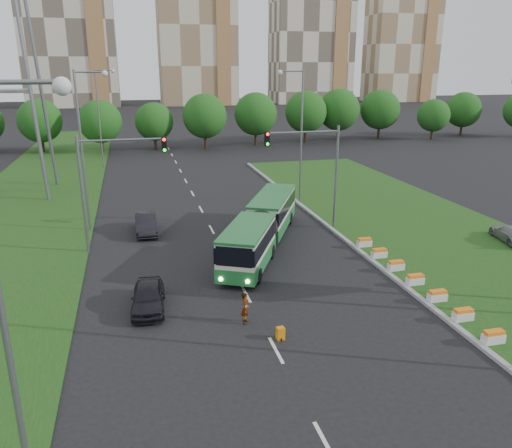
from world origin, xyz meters
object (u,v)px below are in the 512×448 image
object	(u,v)px
traffic_mast_left	(106,175)
articulated_bus	(258,226)
traffic_mast_median	(317,162)
car_left_near	(148,297)
pedestrian	(245,308)
car_median	(512,233)
shopping_trolley	(280,333)
car_left_far	(146,224)

from	to	relation	value
traffic_mast_left	articulated_bus	world-z (taller)	traffic_mast_left
traffic_mast_median	traffic_mast_left	size ratio (longest dim) A/B	1.00
car_left_near	pedestrian	distance (m)	5.31
car_left_near	car_median	distance (m)	26.12
traffic_mast_left	shopping_trolley	xyz separation A→B (m)	(7.84, -14.14, -5.05)
car_median	pedestrian	distance (m)	22.27
traffic_mast_median	car_left_near	xyz separation A→B (m)	(-13.13, -10.53, -4.65)
pedestrian	traffic_mast_left	bearing A→B (deg)	51.99
car_median	shopping_trolley	distance (m)	21.81
traffic_mast_median	articulated_bus	bearing A→B (deg)	-153.14
traffic_mast_left	car_median	bearing A→B (deg)	-10.97
traffic_mast_left	pedestrian	bearing A→B (deg)	-61.59
car_median	shopping_trolley	world-z (taller)	car_median
traffic_mast_left	shopping_trolley	distance (m)	16.94
car_left_near	car_left_far	xyz separation A→B (m)	(0.37, 12.94, 0.03)
traffic_mast_median	car_left_near	bearing A→B (deg)	-141.27
traffic_mast_median	car_left_far	size ratio (longest dim) A/B	1.79
traffic_mast_median	pedestrian	world-z (taller)	traffic_mast_median
traffic_mast_left	shopping_trolley	world-z (taller)	traffic_mast_left
traffic_mast_median	shopping_trolley	bearing A→B (deg)	-115.79
traffic_mast_left	car_left_near	size ratio (longest dim) A/B	1.94
traffic_mast_left	articulated_bus	bearing A→B (deg)	-9.48
articulated_bus	car_left_far	world-z (taller)	articulated_bus
traffic_mast_median	traffic_mast_left	xyz separation A→B (m)	(-15.16, -1.00, 0.00)
traffic_mast_left	car_left_far	size ratio (longest dim) A/B	1.79
car_left_near	car_left_far	bearing A→B (deg)	92.94
traffic_mast_left	car_left_near	distance (m)	10.80
articulated_bus	pedestrian	size ratio (longest dim) A/B	9.40
articulated_bus	pedestrian	xyz separation A→B (m)	(-3.31, -10.56, -0.72)
car_left_near	pedestrian	world-z (taller)	pedestrian
shopping_trolley	car_left_near	bearing A→B (deg)	134.12
articulated_bus	shopping_trolley	xyz separation A→B (m)	(-2.07, -12.48, -1.23)
traffic_mast_median	articulated_bus	distance (m)	7.01
shopping_trolley	articulated_bus	bearing A→B (deg)	73.07
car_left_near	shopping_trolley	bearing A→B (deg)	-33.79
pedestrian	shopping_trolley	distance (m)	2.34
traffic_mast_left	car_left_far	xyz separation A→B (m)	(2.40, 3.41, -4.61)
traffic_mast_median	articulated_bus	size ratio (longest dim) A/B	0.53
articulated_bus	car_left_near	xyz separation A→B (m)	(-7.89, -7.88, -0.83)
car_left_far	shopping_trolley	size ratio (longest dim) A/B	7.29
articulated_bus	pedestrian	bearing A→B (deg)	-80.65
articulated_bus	car_median	size ratio (longest dim) A/B	3.69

